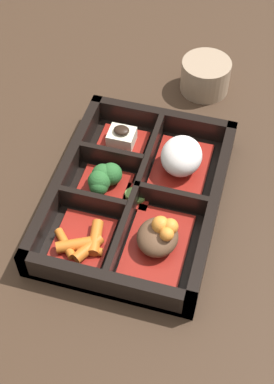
# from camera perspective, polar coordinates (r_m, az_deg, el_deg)

# --- Properties ---
(ground_plane) EXTENTS (3.00, 3.00, 0.00)m
(ground_plane) POSITION_cam_1_polar(r_m,az_deg,el_deg) (0.73, 0.00, -1.21)
(ground_plane) COLOR #382619
(bento_base) EXTENTS (0.30, 0.22, 0.01)m
(bento_base) POSITION_cam_1_polar(r_m,az_deg,el_deg) (0.73, 0.00, -0.98)
(bento_base) COLOR black
(bento_base) RESTS_ON ground_plane
(bento_rim) EXTENTS (0.30, 0.22, 0.04)m
(bento_rim) POSITION_cam_1_polar(r_m,az_deg,el_deg) (0.71, -0.17, -0.09)
(bento_rim) COLOR black
(bento_rim) RESTS_ON ground_plane
(bowl_rice) EXTENTS (0.11, 0.08, 0.05)m
(bowl_rice) POSITION_cam_1_polar(r_m,az_deg,el_deg) (0.74, 4.74, 3.57)
(bowl_rice) COLOR maroon
(bowl_rice) RESTS_ON bento_base
(bowl_stew) EXTENTS (0.11, 0.08, 0.05)m
(bowl_stew) POSITION_cam_1_polar(r_m,az_deg,el_deg) (0.66, 2.31, -4.91)
(bowl_stew) COLOR maroon
(bowl_stew) RESTS_ON bento_base
(bowl_tofu) EXTENTS (0.06, 0.07, 0.03)m
(bowl_tofu) POSITION_cam_1_polar(r_m,az_deg,el_deg) (0.78, -1.64, 5.59)
(bowl_tofu) COLOR maroon
(bowl_tofu) RESTS_ON bento_base
(bowl_greens) EXTENTS (0.06, 0.07, 0.04)m
(bowl_greens) POSITION_cam_1_polar(r_m,az_deg,el_deg) (0.72, -3.64, 1.28)
(bowl_greens) COLOR maroon
(bowl_greens) RESTS_ON bento_base
(bowl_carrots) EXTENTS (0.08, 0.07, 0.02)m
(bowl_carrots) POSITION_cam_1_polar(r_m,az_deg,el_deg) (0.68, -5.77, -5.32)
(bowl_carrots) COLOR maroon
(bowl_carrots) RESTS_ON bento_base
(bowl_pickles) EXTENTS (0.04, 0.04, 0.01)m
(bowl_pickles) POSITION_cam_1_polar(r_m,az_deg,el_deg) (0.72, -0.14, -0.37)
(bowl_pickles) COLOR maroon
(bowl_pickles) RESTS_ON bento_base
(tea_cup) EXTENTS (0.08, 0.08, 0.05)m
(tea_cup) POSITION_cam_1_polar(r_m,az_deg,el_deg) (0.88, 7.31, 12.26)
(tea_cup) COLOR gray
(tea_cup) RESTS_ON ground_plane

